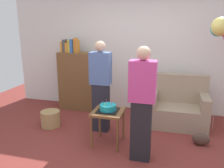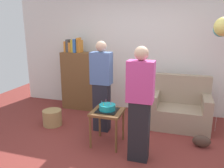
{
  "view_description": "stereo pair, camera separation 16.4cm",
  "coord_description": "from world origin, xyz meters",
  "px_view_note": "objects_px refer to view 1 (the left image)",
  "views": [
    {
      "loc": [
        0.7,
        -3.01,
        1.9
      ],
      "look_at": [
        -0.23,
        0.51,
        0.95
      ],
      "focal_mm": 36.78,
      "sensor_mm": 36.0,
      "label": 1
    },
    {
      "loc": [
        0.85,
        -2.97,
        1.9
      ],
      "look_at": [
        -0.23,
        0.51,
        0.95
      ],
      "focal_mm": 36.78,
      "sensor_mm": 36.0,
      "label": 2
    }
  ],
  "objects_px": {
    "person_blowing_candles": "(101,86)",
    "wicker_basket": "(51,119)",
    "bookshelf": "(77,79)",
    "couch": "(177,108)",
    "birthday_cake": "(108,108)",
    "handbag": "(201,139)",
    "side_table": "(108,116)",
    "person_holding_cake": "(142,104)"
  },
  "relations": [
    {
      "from": "person_blowing_candles",
      "to": "handbag",
      "type": "relative_size",
      "value": 5.82
    },
    {
      "from": "bookshelf",
      "to": "person_holding_cake",
      "type": "bearing_deg",
      "value": -45.14
    },
    {
      "from": "person_blowing_candles",
      "to": "handbag",
      "type": "bearing_deg",
      "value": 8.61
    },
    {
      "from": "birthday_cake",
      "to": "wicker_basket",
      "type": "height_order",
      "value": "birthday_cake"
    },
    {
      "from": "couch",
      "to": "handbag",
      "type": "bearing_deg",
      "value": -62.89
    },
    {
      "from": "bookshelf",
      "to": "person_blowing_candles",
      "type": "height_order",
      "value": "person_blowing_candles"
    },
    {
      "from": "bookshelf",
      "to": "side_table",
      "type": "height_order",
      "value": "bookshelf"
    },
    {
      "from": "birthday_cake",
      "to": "person_holding_cake",
      "type": "bearing_deg",
      "value": -26.38
    },
    {
      "from": "bookshelf",
      "to": "person_blowing_candles",
      "type": "distance_m",
      "value": 1.3
    },
    {
      "from": "couch",
      "to": "wicker_basket",
      "type": "bearing_deg",
      "value": -163.08
    },
    {
      "from": "couch",
      "to": "bookshelf",
      "type": "distance_m",
      "value": 2.27
    },
    {
      "from": "bookshelf",
      "to": "side_table",
      "type": "relative_size",
      "value": 2.82
    },
    {
      "from": "handbag",
      "to": "wicker_basket",
      "type": "bearing_deg",
      "value": 179.45
    },
    {
      "from": "bookshelf",
      "to": "side_table",
      "type": "distance_m",
      "value": 1.83
    },
    {
      "from": "person_blowing_candles",
      "to": "wicker_basket",
      "type": "xyz_separation_m",
      "value": [
        -0.99,
        -0.09,
        -0.68
      ]
    },
    {
      "from": "person_holding_cake",
      "to": "wicker_basket",
      "type": "distance_m",
      "value": 2.05
    },
    {
      "from": "couch",
      "to": "birthday_cake",
      "type": "height_order",
      "value": "couch"
    },
    {
      "from": "couch",
      "to": "handbag",
      "type": "height_order",
      "value": "couch"
    },
    {
      "from": "person_blowing_candles",
      "to": "person_holding_cake",
      "type": "bearing_deg",
      "value": -29.4
    },
    {
      "from": "person_blowing_candles",
      "to": "side_table",
      "type": "bearing_deg",
      "value": -47.97
    },
    {
      "from": "birthday_cake",
      "to": "person_holding_cake",
      "type": "distance_m",
      "value": 0.67
    },
    {
      "from": "side_table",
      "to": "person_holding_cake",
      "type": "distance_m",
      "value": 0.72
    },
    {
      "from": "side_table",
      "to": "birthday_cake",
      "type": "distance_m",
      "value": 0.14
    },
    {
      "from": "person_blowing_candles",
      "to": "wicker_basket",
      "type": "distance_m",
      "value": 1.2
    },
    {
      "from": "bookshelf",
      "to": "wicker_basket",
      "type": "height_order",
      "value": "bookshelf"
    },
    {
      "from": "couch",
      "to": "birthday_cake",
      "type": "xyz_separation_m",
      "value": [
        -1.09,
        -1.08,
        0.28
      ]
    },
    {
      "from": "couch",
      "to": "birthday_cake",
      "type": "distance_m",
      "value": 1.56
    },
    {
      "from": "bookshelf",
      "to": "couch",
      "type": "bearing_deg",
      "value": -8.8
    },
    {
      "from": "couch",
      "to": "bookshelf",
      "type": "relative_size",
      "value": 0.68
    },
    {
      "from": "side_table",
      "to": "couch",
      "type": "bearing_deg",
      "value": 44.9
    },
    {
      "from": "side_table",
      "to": "person_holding_cake",
      "type": "xyz_separation_m",
      "value": [
        0.57,
        -0.28,
        0.34
      ]
    },
    {
      "from": "couch",
      "to": "wicker_basket",
      "type": "xyz_separation_m",
      "value": [
        -2.33,
        -0.71,
        -0.19
      ]
    },
    {
      "from": "side_table",
      "to": "birthday_cake",
      "type": "xyz_separation_m",
      "value": [
        -0.0,
        0.0,
        0.14
      ]
    },
    {
      "from": "person_holding_cake",
      "to": "wicker_basket",
      "type": "xyz_separation_m",
      "value": [
        -1.81,
        0.65,
        -0.68
      ]
    },
    {
      "from": "birthday_cake",
      "to": "person_blowing_candles",
      "type": "distance_m",
      "value": 0.57
    },
    {
      "from": "side_table",
      "to": "person_blowing_candles",
      "type": "distance_m",
      "value": 0.64
    },
    {
      "from": "bookshelf",
      "to": "handbag",
      "type": "xyz_separation_m",
      "value": [
        2.59,
        -1.08,
        -0.59
      ]
    },
    {
      "from": "person_holding_cake",
      "to": "handbag",
      "type": "distance_m",
      "value": 1.32
    },
    {
      "from": "bookshelf",
      "to": "person_blowing_candles",
      "type": "xyz_separation_m",
      "value": [
        0.87,
        -0.96,
        0.15
      ]
    },
    {
      "from": "side_table",
      "to": "person_blowing_candles",
      "type": "xyz_separation_m",
      "value": [
        -0.26,
        0.47,
        0.34
      ]
    },
    {
      "from": "bookshelf",
      "to": "handbag",
      "type": "height_order",
      "value": "bookshelf"
    },
    {
      "from": "person_holding_cake",
      "to": "handbag",
      "type": "height_order",
      "value": "person_holding_cake"
    }
  ]
}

